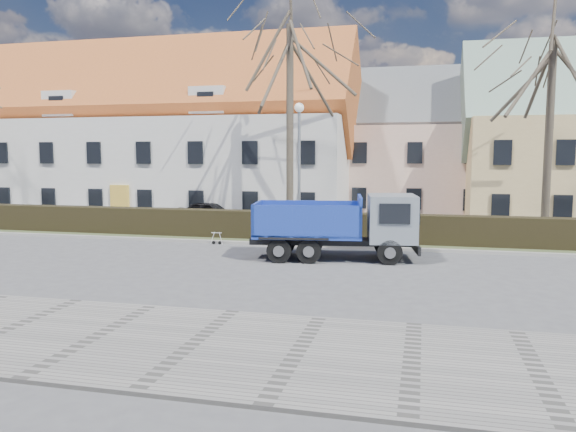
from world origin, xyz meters
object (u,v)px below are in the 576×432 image
(dump_truck, at_px, (329,226))
(cart_frame, at_px, (213,238))
(parked_car_a, at_px, (211,213))
(streetlight, at_px, (299,170))

(dump_truck, height_order, cart_frame, dump_truck)
(parked_car_a, bearing_deg, streetlight, -115.81)
(streetlight, bearing_deg, cart_frame, -140.53)
(streetlight, relative_size, cart_frame, 9.75)
(streetlight, distance_m, cart_frame, 5.23)
(streetlight, xyz_separation_m, parked_car_a, (-5.98, 3.85, -2.57))
(cart_frame, bearing_deg, dump_truck, -21.94)
(cart_frame, distance_m, parked_car_a, 7.12)
(dump_truck, bearing_deg, streetlight, 106.29)
(dump_truck, relative_size, streetlight, 0.99)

